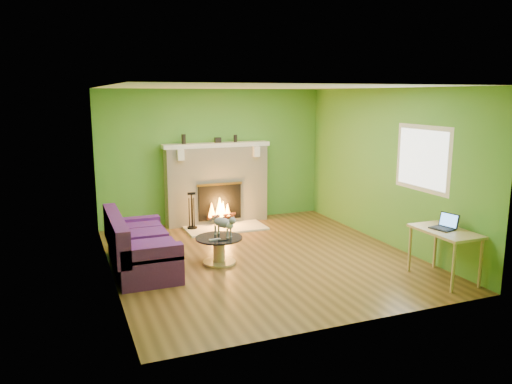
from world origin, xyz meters
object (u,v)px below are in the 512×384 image
at_px(sofa, 138,248).
at_px(cat, 223,225).
at_px(coffee_table, 219,248).
at_px(desk, 445,236).

bearing_deg(sofa, cat, -7.13).
xyz_separation_m(coffee_table, desk, (2.65, -1.78, 0.38)).
bearing_deg(coffee_table, sofa, 169.98).
distance_m(sofa, desk, 4.31).
bearing_deg(desk, sofa, 152.50).
distance_m(sofa, cat, 1.28).
bearing_deg(desk, cat, 144.54).
bearing_deg(sofa, coffee_table, -10.02).
relative_size(sofa, cat, 3.36).
bearing_deg(coffee_table, desk, -33.90).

